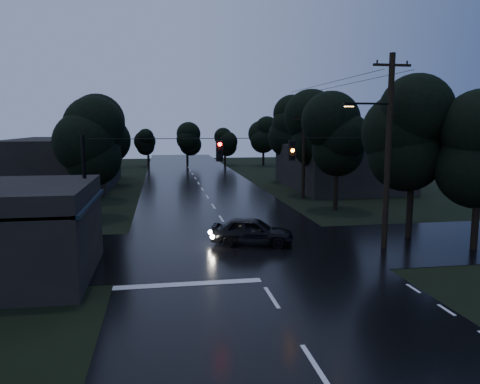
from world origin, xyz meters
name	(u,v)px	position (x,y,z in m)	size (l,w,h in m)	color
ground	(314,365)	(0.00, 0.00, 0.00)	(160.00, 160.00, 0.00)	black
main_road	(207,197)	(0.00, 30.00, 0.00)	(12.00, 120.00, 0.02)	black
cross_street	(241,249)	(0.00, 12.00, 0.00)	(60.00, 9.00, 0.02)	black
building_far_right	(340,167)	(14.00, 34.00, 2.20)	(10.00, 14.00, 4.40)	black
building_far_left	(65,163)	(-14.00, 40.00, 2.50)	(10.00, 16.00, 5.00)	black
utility_pole_main	(387,148)	(7.41, 11.00, 5.26)	(3.50, 0.30, 10.00)	black
utility_pole_far	(304,154)	(8.30, 28.00, 3.88)	(2.00, 0.30, 7.50)	black
anchor_pole_left	(86,199)	(-7.50, 11.00, 3.00)	(0.18, 0.18, 6.00)	black
span_signals	(255,150)	(0.56, 10.99, 5.24)	(15.00, 0.37, 1.12)	black
tree_corner_near	(414,133)	(10.00, 13.00, 5.99)	(4.48, 4.48, 9.44)	black
tree_left_a	(87,143)	(-9.00, 22.00, 5.24)	(3.92, 3.92, 8.26)	black
tree_left_b	(94,135)	(-9.60, 30.00, 5.62)	(4.20, 4.20, 8.85)	black
tree_left_c	(101,129)	(-10.20, 40.00, 5.99)	(4.48, 4.48, 9.44)	black
tree_right_a	(337,136)	(9.00, 22.00, 5.62)	(4.20, 4.20, 8.85)	black
tree_right_b	(311,130)	(9.60, 30.00, 5.99)	(4.48, 4.48, 9.44)	black
tree_right_c	(289,125)	(10.20, 40.00, 6.37)	(4.76, 4.76, 10.03)	black
car	(252,231)	(0.80, 12.86, 0.75)	(1.78, 4.42, 1.50)	black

